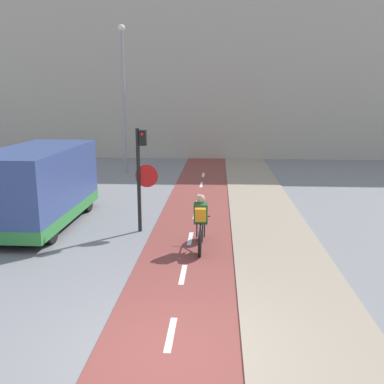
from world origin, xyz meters
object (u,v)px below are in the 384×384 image
Objects in this scene: traffic_light_pole at (141,169)px; street_lamp_far at (123,86)px; van at (39,188)px; cyclist_near at (201,224)px.

traffic_light_pole is 10.52m from street_lamp_far.
street_lamp_far is 9.98m from van.
traffic_light_pole reaches higher than van.
street_lamp_far reaches higher than cyclist_near.
van is (-3.31, 0.45, -0.71)m from traffic_light_pole.
van is at bearing -94.17° from street_lamp_far.
street_lamp_far is at bearing 111.39° from cyclist_near.
street_lamp_far is (-2.62, 9.85, 2.57)m from traffic_light_pole.
street_lamp_far reaches higher than traffic_light_pole.
traffic_light_pole is 0.41× the size of street_lamp_far.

